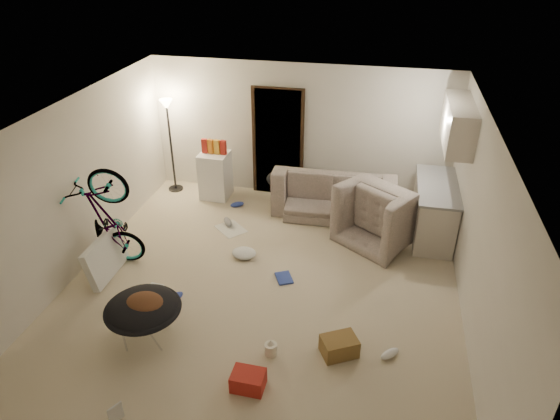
% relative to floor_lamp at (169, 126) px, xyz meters
% --- Properties ---
extents(floor, '(5.50, 6.00, 0.02)m').
position_rel_floor_lamp_xyz_m(floor, '(2.40, -2.65, -1.32)').
color(floor, beige).
rests_on(floor, ground).
extents(ceiling, '(5.50, 6.00, 0.02)m').
position_rel_floor_lamp_xyz_m(ceiling, '(2.40, -2.65, 1.20)').
color(ceiling, white).
rests_on(ceiling, wall_back).
extents(wall_back, '(5.50, 0.02, 2.50)m').
position_rel_floor_lamp_xyz_m(wall_back, '(2.40, 0.36, -0.06)').
color(wall_back, silver).
rests_on(wall_back, floor).
extents(wall_front, '(5.50, 0.02, 2.50)m').
position_rel_floor_lamp_xyz_m(wall_front, '(2.40, -5.66, -0.06)').
color(wall_front, silver).
rests_on(wall_front, floor).
extents(wall_left, '(0.02, 6.00, 2.50)m').
position_rel_floor_lamp_xyz_m(wall_left, '(-0.36, -2.65, -0.06)').
color(wall_left, silver).
rests_on(wall_left, floor).
extents(wall_right, '(0.02, 6.00, 2.50)m').
position_rel_floor_lamp_xyz_m(wall_right, '(5.16, -2.65, -0.06)').
color(wall_right, silver).
rests_on(wall_right, floor).
extents(doorway, '(0.85, 0.10, 2.04)m').
position_rel_floor_lamp_xyz_m(doorway, '(2.00, 0.32, -0.29)').
color(doorway, black).
rests_on(doorway, floor).
extents(door_trim, '(0.97, 0.04, 2.10)m').
position_rel_floor_lamp_xyz_m(door_trim, '(2.00, 0.29, -0.29)').
color(door_trim, black).
rests_on(door_trim, floor).
extents(floor_lamp, '(0.28, 0.28, 1.81)m').
position_rel_floor_lamp_xyz_m(floor_lamp, '(0.00, 0.00, 0.00)').
color(floor_lamp, black).
rests_on(floor_lamp, floor).
extents(kitchen_counter, '(0.60, 1.50, 0.88)m').
position_rel_floor_lamp_xyz_m(kitchen_counter, '(4.83, -0.65, -0.87)').
color(kitchen_counter, beige).
rests_on(kitchen_counter, floor).
extents(counter_top, '(0.64, 1.54, 0.04)m').
position_rel_floor_lamp_xyz_m(counter_top, '(4.83, -0.65, -0.41)').
color(counter_top, gray).
rests_on(counter_top, kitchen_counter).
extents(kitchen_uppers, '(0.38, 1.40, 0.65)m').
position_rel_floor_lamp_xyz_m(kitchen_uppers, '(4.96, -0.65, 0.64)').
color(kitchen_uppers, beige).
rests_on(kitchen_uppers, wall_right).
extents(sofa, '(2.16, 0.90, 0.62)m').
position_rel_floor_lamp_xyz_m(sofa, '(3.13, -0.20, -1.00)').
color(sofa, '#3C443C').
rests_on(sofa, floor).
extents(armchair, '(1.52, 1.49, 0.75)m').
position_rel_floor_lamp_xyz_m(armchair, '(4.08, -0.90, -0.93)').
color(armchair, '#3C443C').
rests_on(armchair, floor).
extents(bicycle, '(1.79, 0.94, 0.99)m').
position_rel_floor_lamp_xyz_m(bicycle, '(0.10, -2.58, -0.86)').
color(bicycle, black).
rests_on(bicycle, floor).
extents(mini_fridge, '(0.53, 0.53, 0.88)m').
position_rel_floor_lamp_xyz_m(mini_fridge, '(0.88, -0.10, -0.87)').
color(mini_fridge, white).
rests_on(mini_fridge, floor).
extents(snack_box_0, '(0.11, 0.08, 0.30)m').
position_rel_floor_lamp_xyz_m(snack_box_0, '(0.71, -0.10, -0.31)').
color(snack_box_0, '#A62218').
rests_on(snack_box_0, mini_fridge).
extents(snack_box_1, '(0.11, 0.09, 0.30)m').
position_rel_floor_lamp_xyz_m(snack_box_1, '(0.83, -0.10, -0.31)').
color(snack_box_1, '#C26618').
rests_on(snack_box_1, mini_fridge).
extents(snack_box_2, '(0.11, 0.08, 0.30)m').
position_rel_floor_lamp_xyz_m(snack_box_2, '(0.95, -0.10, -0.31)').
color(snack_box_2, gold).
rests_on(snack_box_2, mini_fridge).
extents(snack_box_3, '(0.11, 0.09, 0.30)m').
position_rel_floor_lamp_xyz_m(snack_box_3, '(1.07, -0.10, -0.31)').
color(snack_box_3, '#A62218').
rests_on(snack_box_3, mini_fridge).
extents(saucer_chair, '(0.93, 0.93, 0.66)m').
position_rel_floor_lamp_xyz_m(saucer_chair, '(1.26, -3.94, -0.91)').
color(saucer_chair, silver).
rests_on(saucer_chair, floor).
extents(hoodie, '(0.50, 0.42, 0.22)m').
position_rel_floor_lamp_xyz_m(hoodie, '(1.31, -3.97, -0.72)').
color(hoodie, '#502E1B').
rests_on(hoodie, saucer_chair).
extents(sofa_drape, '(0.61, 0.52, 0.28)m').
position_rel_floor_lamp_xyz_m(sofa_drape, '(2.18, -0.20, -0.77)').
color(sofa_drape, black).
rests_on(sofa_drape, sofa).
extents(tv_box, '(0.24, 0.90, 0.60)m').
position_rel_floor_lamp_xyz_m(tv_box, '(0.10, -2.82, -1.01)').
color(tv_box, silver).
rests_on(tv_box, floor).
extents(drink_case_a, '(0.51, 0.46, 0.24)m').
position_rel_floor_lamp_xyz_m(drink_case_a, '(3.63, -3.69, -1.19)').
color(drink_case_a, brown).
rests_on(drink_case_a, floor).
extents(drink_case_b, '(0.37, 0.28, 0.21)m').
position_rel_floor_lamp_xyz_m(drink_case_b, '(2.69, -4.41, -1.20)').
color(drink_case_b, '#A62218').
rests_on(drink_case_b, floor).
extents(juicer, '(0.15, 0.15, 0.22)m').
position_rel_floor_lamp_xyz_m(juicer, '(2.83, -3.87, -1.22)').
color(juicer, silver).
rests_on(juicer, floor).
extents(newspaper, '(0.63, 0.62, 0.01)m').
position_rel_floor_lamp_xyz_m(newspaper, '(1.50, -1.21, -1.30)').
color(newspaper, beige).
rests_on(newspaper, floor).
extents(book_blue, '(0.32, 0.36, 0.03)m').
position_rel_floor_lamp_xyz_m(book_blue, '(2.68, -2.38, -1.29)').
color(book_blue, '#2C41A1').
rests_on(book_blue, floor).
extents(book_white, '(0.22, 0.28, 0.02)m').
position_rel_floor_lamp_xyz_m(book_white, '(0.92, -3.04, -1.29)').
color(book_white, silver).
rests_on(book_white, floor).
extents(shoe_0, '(0.27, 0.23, 0.10)m').
position_rel_floor_lamp_xyz_m(shoe_0, '(1.39, -0.43, -1.26)').
color(shoe_0, '#2C41A1').
rests_on(shoe_0, floor).
extents(shoe_1, '(0.26, 0.30, 0.11)m').
position_rel_floor_lamp_xyz_m(shoe_1, '(1.41, -1.08, -1.25)').
color(shoe_1, slate).
rests_on(shoe_1, floor).
extents(shoe_2, '(0.24, 0.31, 0.11)m').
position_rel_floor_lamp_xyz_m(shoe_2, '(1.30, -3.19, -1.25)').
color(shoe_2, '#2C41A1').
rests_on(shoe_2, floor).
extents(shoe_4, '(0.27, 0.27, 0.10)m').
position_rel_floor_lamp_xyz_m(shoe_4, '(4.23, -3.62, -1.26)').
color(shoe_4, white).
rests_on(shoe_4, floor).
extents(clothes_lump_b, '(0.58, 0.56, 0.14)m').
position_rel_floor_lamp_xyz_m(clothes_lump_b, '(3.31, -0.10, -1.24)').
color(clothes_lump_b, black).
rests_on(clothes_lump_b, floor).
extents(clothes_lump_c, '(0.43, 0.39, 0.12)m').
position_rel_floor_lamp_xyz_m(clothes_lump_c, '(1.95, -1.95, -1.25)').
color(clothes_lump_c, silver).
rests_on(clothes_lump_c, floor).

